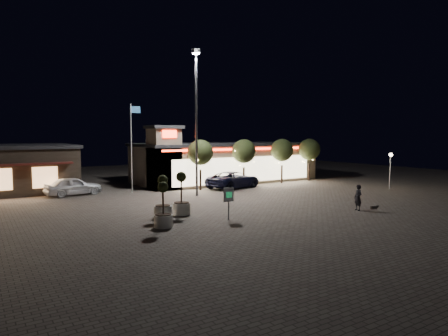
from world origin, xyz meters
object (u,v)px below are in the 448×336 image
pedestrian (358,198)px  planter_left (163,204)px  white_sedan (73,186)px  planter_mid (163,213)px  valet_sign (229,198)px  pickup_truck (234,180)px

pedestrian → planter_left: (-12.42, 5.00, -0.06)m
white_sedan → planter_mid: 15.31m
valet_sign → pickup_truck: bearing=55.3°
pickup_truck → valet_sign: size_ratio=2.97×
pedestrian → planter_mid: planter_mid is taller
pickup_truck → white_sedan: bearing=60.1°
pickup_truck → valet_sign: (-8.36, -12.09, 0.57)m
planter_left → pedestrian: bearing=-21.9°
white_sedan → valet_sign: valet_sign is taller
white_sedan → valet_sign: size_ratio=2.36×
planter_mid → planter_left: bearing=67.1°
planter_mid → white_sedan: bearing=96.8°
pickup_truck → planter_mid: size_ratio=2.28×
planter_left → valet_sign: planter_left is taller
pedestrian → planter_left: bearing=-101.2°
planter_left → planter_mid: bearing=-112.9°
pickup_truck → planter_left: bearing=112.6°
pedestrian → planter_left: planter_left is taller
pickup_truck → pedestrian: (0.91, -14.26, 0.08)m
white_sedan → planter_left: 13.07m
pedestrian → valet_sign: valet_sign is taller
planter_left → pickup_truck: bearing=38.8°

